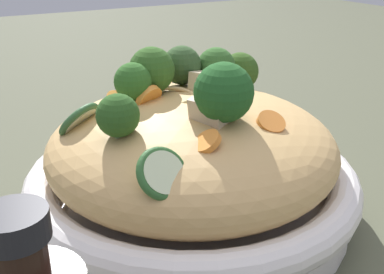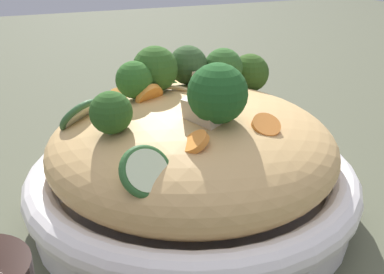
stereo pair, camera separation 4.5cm
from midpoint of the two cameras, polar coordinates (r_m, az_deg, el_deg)
name	(u,v)px [view 2 (the right image)]	position (r m, az deg, el deg)	size (l,w,h in m)	color
ground_plane	(192,211)	(0.49, 2.67, -9.08)	(3.00, 3.00, 0.00)	#4C4F3A
serving_bowl	(192,186)	(0.48, 2.73, -6.12)	(0.33, 0.33, 0.06)	white
noodle_heap	(192,146)	(0.46, 2.83, -1.19)	(0.28, 0.28, 0.11)	tan
broccoli_florets	(193,79)	(0.45, 3.05, 7.02)	(0.23, 0.18, 0.08)	#9AAD70
carrot_coins	(173,103)	(0.44, 0.52, 4.11)	(0.12, 0.22, 0.04)	orange
zucchini_slices	(131,118)	(0.44, -4.57, 2.29)	(0.17, 0.25, 0.04)	beige
chicken_chunks	(207,100)	(0.43, 4.93, 4.48)	(0.08, 0.11, 0.03)	#C7B191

